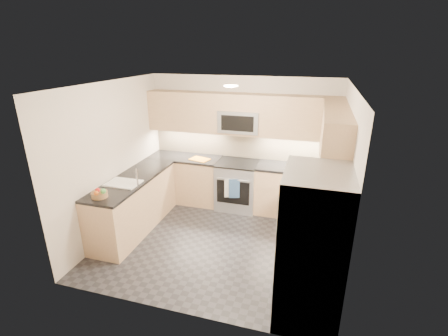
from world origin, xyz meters
TOP-DOWN VIEW (x-y plane):
  - floor at (0.00, 0.00)m, footprint 3.60×3.20m
  - ceiling at (0.00, 0.00)m, footprint 3.60×3.20m
  - wall_back at (0.00, 1.60)m, footprint 3.60×0.02m
  - wall_front at (0.00, -1.60)m, footprint 3.60×0.02m
  - wall_left at (-1.80, 0.00)m, footprint 0.02×3.20m
  - wall_right at (1.80, 0.00)m, footprint 0.02×3.20m
  - base_cab_back_left at (-1.09, 1.30)m, footprint 1.42×0.60m
  - base_cab_back_right at (1.09, 1.30)m, footprint 1.42×0.60m
  - base_cab_right at (1.50, 0.15)m, footprint 0.60×1.70m
  - base_cab_peninsula at (-1.50, 0.00)m, footprint 0.60×2.00m
  - countertop_back_left at (-1.09, 1.30)m, footprint 1.42×0.63m
  - countertop_back_right at (1.09, 1.30)m, footprint 1.42×0.63m
  - countertop_right at (1.50, 0.15)m, footprint 0.63×1.70m
  - countertop_peninsula at (-1.50, 0.00)m, footprint 0.63×2.00m
  - upper_cab_back at (0.00, 1.43)m, footprint 3.60×0.35m
  - upper_cab_right at (1.62, 0.28)m, footprint 0.35×1.95m
  - backsplash_back at (0.00, 1.60)m, footprint 3.60×0.01m
  - backsplash_right at (1.80, 0.45)m, footprint 0.01×2.30m
  - gas_range at (0.00, 1.28)m, footprint 0.76×0.65m
  - range_cooktop at (0.00, 1.28)m, footprint 0.76×0.65m
  - oven_door_glass at (0.00, 0.95)m, footprint 0.62×0.02m
  - oven_handle at (0.00, 0.93)m, footprint 0.60×0.02m
  - microwave at (0.00, 1.40)m, footprint 0.76×0.40m
  - microwave_door at (0.00, 1.20)m, footprint 0.60×0.01m
  - refrigerator at (1.45, -1.15)m, footprint 0.70×0.90m
  - fridge_handle_left at (1.08, -1.33)m, footprint 0.02×0.02m
  - fridge_handle_right at (1.08, -0.97)m, footprint 0.02×0.02m
  - sink_basin at (-1.50, -0.25)m, footprint 0.52×0.38m
  - faucet at (-1.24, -0.25)m, footprint 0.03×0.03m
  - utensil_bowl at (1.22, 1.25)m, footprint 0.28×0.28m
  - cutting_board at (-0.74, 1.21)m, footprint 0.42×0.35m
  - fruit_basket at (-1.55, -0.78)m, footprint 0.23×0.23m
  - fruit_apple at (-1.56, -0.79)m, footprint 0.07×0.07m
  - fruit_pear at (-1.46, -0.80)m, footprint 0.08×0.08m
  - dish_towel_check at (-0.06, 0.91)m, footprint 0.18×0.08m
  - dish_towel_blue at (0.03, 0.91)m, footprint 0.19×0.07m
  - fruit_orange at (-1.52, -0.88)m, footprint 0.07×0.07m

SIDE VIEW (x-z plane):
  - floor at x=0.00m, z-range 0.00..0.00m
  - base_cab_back_left at x=-1.09m, z-range 0.00..0.90m
  - base_cab_back_right at x=1.09m, z-range 0.00..0.90m
  - base_cab_right at x=1.50m, z-range 0.00..0.90m
  - base_cab_peninsula at x=-1.50m, z-range 0.00..0.90m
  - oven_door_glass at x=0.00m, z-range 0.22..0.68m
  - gas_range at x=0.00m, z-range 0.00..0.91m
  - dish_towel_check at x=-0.06m, z-range 0.37..0.73m
  - dish_towel_blue at x=0.03m, z-range 0.36..0.74m
  - oven_handle at x=0.00m, z-range 0.71..0.73m
  - sink_basin at x=-1.50m, z-range 0.80..0.96m
  - refrigerator at x=1.45m, z-range 0.00..1.80m
  - range_cooktop at x=0.00m, z-range 0.90..0.93m
  - countertop_back_left at x=-1.09m, z-range 0.90..0.94m
  - countertop_back_right at x=1.09m, z-range 0.90..0.94m
  - countertop_right at x=1.50m, z-range 0.90..0.94m
  - countertop_peninsula at x=-1.50m, z-range 0.90..0.94m
  - cutting_board at x=-0.74m, z-range 0.94..0.95m
  - fridge_handle_left at x=1.08m, z-range 0.35..1.55m
  - fridge_handle_right at x=1.08m, z-range 0.35..1.55m
  - fruit_basket at x=-1.55m, z-range 0.94..1.02m
  - utensil_bowl at x=1.22m, z-range 0.94..1.09m
  - fruit_orange at x=-1.52m, z-range 1.02..1.09m
  - fruit_apple at x=-1.56m, z-range 1.02..1.09m
  - fruit_pear at x=-1.46m, z-range 1.02..1.09m
  - faucet at x=-1.24m, z-range 0.94..1.22m
  - backsplash_back at x=0.00m, z-range 0.94..1.45m
  - backsplash_right at x=1.80m, z-range 0.94..1.45m
  - wall_back at x=0.00m, z-range 0.00..2.50m
  - wall_front at x=0.00m, z-range 0.00..2.50m
  - wall_left at x=-1.80m, z-range 0.00..2.50m
  - wall_right at x=1.80m, z-range 0.00..2.50m
  - microwave at x=0.00m, z-range 1.50..1.90m
  - microwave_door at x=0.00m, z-range 1.56..1.84m
  - upper_cab_back at x=0.00m, z-range 1.45..2.20m
  - upper_cab_right at x=1.62m, z-range 1.45..2.20m
  - ceiling at x=0.00m, z-range 2.49..2.51m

